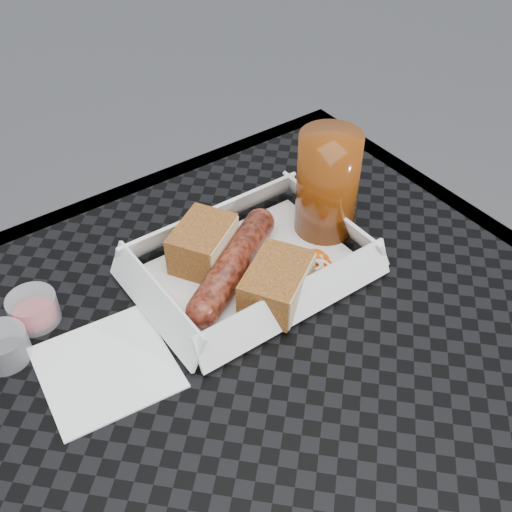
{
  "coord_description": "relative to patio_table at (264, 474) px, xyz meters",
  "views": [
    {
      "loc": [
        -0.19,
        -0.25,
        1.23
      ],
      "look_at": [
        0.11,
        0.16,
        0.78
      ],
      "focal_mm": 45.0,
      "sensor_mm": 36.0,
      "label": 1
    }
  ],
  "objects": [
    {
      "name": "napkin",
      "position": [
        -0.08,
        0.14,
        0.08
      ],
      "size": [
        0.13,
        0.13,
        0.0
      ],
      "primitive_type": "cube",
      "rotation": [
        0.0,
        0.0,
        -0.1
      ],
      "color": "white",
      "rests_on": "patio_table"
    },
    {
      "name": "condiment_cup_sauce",
      "position": [
        -0.11,
        0.24,
        0.09
      ],
      "size": [
        0.05,
        0.05,
        0.03
      ],
      "primitive_type": "cylinder",
      "color": "maroon",
      "rests_on": "patio_table"
    },
    {
      "name": "food_tray",
      "position": [
        0.11,
        0.17,
        0.08
      ],
      "size": [
        0.22,
        0.15,
        0.0
      ],
      "primitive_type": "cube",
      "color": "white",
      "rests_on": "patio_table"
    },
    {
      "name": "bratwurst",
      "position": [
        0.08,
        0.17,
        0.1
      ],
      "size": [
        0.16,
        0.11,
        0.03
      ],
      "rotation": [
        0.0,
        0.0,
        0.55
      ],
      "color": "maroon",
      "rests_on": "food_tray"
    },
    {
      "name": "veg_garnish",
      "position": [
        0.16,
        0.13,
        0.08
      ],
      "size": [
        0.03,
        0.03,
        0.0
      ],
      "color": "#F44E0A",
      "rests_on": "food_tray"
    },
    {
      "name": "drink_glass",
      "position": [
        0.22,
        0.18,
        0.14
      ],
      "size": [
        0.07,
        0.07,
        0.13
      ],
      "primitive_type": "cylinder",
      "color": "#642A08",
      "rests_on": "patio_table"
    },
    {
      "name": "condiment_cup_empty",
      "position": [
        -0.15,
        0.21,
        0.09
      ],
      "size": [
        0.05,
        0.05,
        0.03
      ],
      "primitive_type": "cylinder",
      "color": "silver",
      "rests_on": "patio_table"
    },
    {
      "name": "bread_near",
      "position": [
        0.07,
        0.21,
        0.1
      ],
      "size": [
        0.09,
        0.08,
        0.05
      ],
      "primitive_type": "cube",
      "rotation": [
        0.0,
        0.0,
        0.55
      ],
      "color": "#945825",
      "rests_on": "food_tray"
    },
    {
      "name": "patio_table",
      "position": [
        0.0,
        0.0,
        0.0
      ],
      "size": [
        0.8,
        0.8,
        0.74
      ],
      "color": "black",
      "rests_on": "ground"
    },
    {
      "name": "bread_far",
      "position": [
        0.1,
        0.12,
        0.1
      ],
      "size": [
        0.1,
        0.09,
        0.04
      ],
      "primitive_type": "cube",
      "rotation": [
        0.0,
        0.0,
        0.55
      ],
      "color": "#945825",
      "rests_on": "food_tray"
    }
  ]
}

